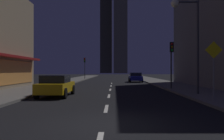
# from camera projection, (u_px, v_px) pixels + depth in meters

# --- Properties ---
(ground_plane) EXTENTS (78.00, 136.00, 0.10)m
(ground_plane) POSITION_uv_depth(u_px,v_px,m) (112.00, 81.00, 39.44)
(ground_plane) COLOR black
(sidewalk_right) EXTENTS (4.00, 76.00, 0.15)m
(sidewalk_right) POSITION_uv_depth(u_px,v_px,m) (153.00, 80.00, 39.37)
(sidewalk_right) COLOR #605E59
(sidewalk_right) RESTS_ON ground
(sidewalk_left) EXTENTS (4.00, 76.00, 0.15)m
(sidewalk_left) POSITION_uv_depth(u_px,v_px,m) (71.00, 80.00, 39.51)
(sidewalk_left) COLOR #605E59
(sidewalk_left) RESTS_ON ground
(lane_marking_center) EXTENTS (0.16, 28.20, 0.01)m
(lane_marking_center) POSITION_uv_depth(u_px,v_px,m) (110.00, 92.00, 18.44)
(lane_marking_center) COLOR silver
(lane_marking_center) RESTS_ON ground
(skyscraper_distant_tall) EXTENTS (7.91, 7.67, 71.93)m
(skyscraper_distant_tall) POSITION_uv_depth(u_px,v_px,m) (106.00, 21.00, 158.14)
(skyscraper_distant_tall) COLOR #373529
(skyscraper_distant_tall) RESTS_ON ground
(skyscraper_distant_mid) EXTENTS (8.91, 5.62, 71.84)m
(skyscraper_distant_mid) POSITION_uv_depth(u_px,v_px,m) (120.00, 19.00, 151.55)
(skyscraper_distant_mid) COLOR #635E4A
(skyscraper_distant_mid) RESTS_ON ground
(car_parked_near) EXTENTS (1.98, 4.24, 1.45)m
(car_parked_near) POSITION_uv_depth(u_px,v_px,m) (56.00, 85.00, 15.70)
(car_parked_near) COLOR gold
(car_parked_near) RESTS_ON ground
(car_parked_far) EXTENTS (1.98, 4.24, 1.45)m
(car_parked_far) POSITION_uv_depth(u_px,v_px,m) (135.00, 77.00, 35.08)
(car_parked_far) COLOR navy
(car_parked_far) RESTS_ON ground
(fire_hydrant_far_left) EXTENTS (0.42, 0.30, 0.65)m
(fire_hydrant_far_left) POSITION_uv_depth(u_px,v_px,m) (60.00, 82.00, 26.49)
(fire_hydrant_far_left) COLOR red
(fire_hydrant_far_left) RESTS_ON sidewalk_left
(traffic_light_near_right) EXTENTS (0.32, 0.48, 4.20)m
(traffic_light_near_right) POSITION_uv_depth(u_px,v_px,m) (172.00, 55.00, 20.61)
(traffic_light_near_right) COLOR #2D2D2D
(traffic_light_near_right) RESTS_ON sidewalk_right
(traffic_light_far_left) EXTENTS (0.32, 0.48, 4.20)m
(traffic_light_far_left) POSITION_uv_depth(u_px,v_px,m) (85.00, 63.00, 45.66)
(traffic_light_far_left) COLOR #2D2D2D
(traffic_light_far_left) RESTS_ON sidewalk_left
(street_lamp_right) EXTENTS (1.96, 0.56, 6.58)m
(street_lamp_right) POSITION_uv_depth(u_px,v_px,m) (186.00, 23.00, 16.05)
(street_lamp_right) COLOR #38383D
(street_lamp_right) RESTS_ON sidewalk_right
(pedestrian_crossing_sign) EXTENTS (0.91, 0.08, 3.15)m
(pedestrian_crossing_sign) POSITION_uv_depth(u_px,v_px,m) (214.00, 66.00, 12.11)
(pedestrian_crossing_sign) COLOR slate
(pedestrian_crossing_sign) RESTS_ON sidewalk_right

